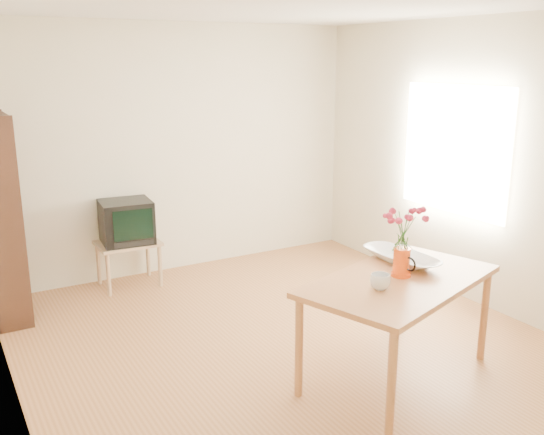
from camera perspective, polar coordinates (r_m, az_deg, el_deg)
room at (r=4.54m, az=2.19°, el=2.91°), size 4.50×4.50×4.50m
table at (r=4.35m, az=11.90°, el=-6.59°), size 1.64×1.24×0.75m
tv_stand at (r=6.23m, az=-13.39°, el=-2.89°), size 0.60×0.45×0.46m
bookshelf at (r=5.70m, az=-24.09°, el=-0.71°), size 0.28×0.70×1.80m
pitcher at (r=4.34m, az=12.07°, el=-4.23°), size 0.14×0.21×0.21m
flowers at (r=4.26m, az=12.28°, el=-0.81°), size 0.24×0.24×0.33m
mug at (r=4.08m, az=10.15°, el=-5.97°), size 0.19×0.19×0.11m
bowl at (r=4.59m, az=12.17°, el=-1.70°), size 0.47×0.47×0.41m
teacup_a at (r=4.58m, az=11.77°, el=-2.26°), size 0.10×0.10×0.07m
teacup_b at (r=4.65m, az=12.40°, el=-2.01°), size 0.08×0.08×0.07m
television at (r=6.16m, az=-13.59°, el=-0.30°), size 0.52×0.49×0.42m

